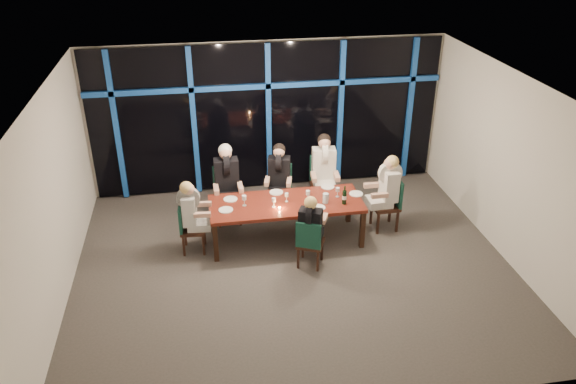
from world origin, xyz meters
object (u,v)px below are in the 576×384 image
object	(u,v)px
diner_end_right	(387,182)
dining_table	(286,206)
diner_far_left	(227,173)
chair_far_left	(227,191)
wine_bottle	(344,197)
water_pitcher	(326,198)
diner_far_right	(324,162)
chair_end_right	(390,201)
diner_near_mid	(311,220)
chair_far_mid	(280,187)
chair_end_left	(188,225)
diner_far_mid	(279,170)
chair_far_right	(323,180)
chair_near_mid	(309,241)
diner_end_left	(191,206)

from	to	relation	value
diner_end_right	dining_table	bearing A→B (deg)	-88.78
diner_far_left	chair_far_left	bearing A→B (deg)	90.00
wine_bottle	water_pitcher	distance (m)	0.32
diner_end_right	diner_far_right	bearing A→B (deg)	-135.51
chair_end_right	diner_near_mid	bearing A→B (deg)	-63.06
chair_far_left	diner_end_right	xyz separation A→B (m)	(2.76, -0.80, 0.35)
chair_far_mid	diner_far_right	size ratio (longest dim) A/B	0.96
chair_end_left	diner_far_mid	size ratio (longest dim) A/B	0.94
chair_end_left	diner_end_right	xyz separation A→B (m)	(3.48, 0.16, 0.43)
chair_far_right	wine_bottle	world-z (taller)	wine_bottle
chair_far_mid	chair_near_mid	xyz separation A→B (m)	(0.19, -1.87, -0.05)
chair_far_right	chair_end_left	bearing A→B (deg)	-150.48
chair_far_right	diner_end_right	distance (m)	1.39
diner_far_mid	chair_end_right	bearing A→B (deg)	-9.72
diner_far_right	chair_far_right	bearing A→B (deg)	90.00
chair_far_right	diner_far_right	xyz separation A→B (m)	(-0.01, -0.09, 0.41)
diner_end_left	diner_near_mid	xyz separation A→B (m)	(1.86, -0.74, -0.02)
chair_end_left	chair_far_mid	bearing A→B (deg)	-53.42
diner_end_right	chair_far_right	bearing A→B (deg)	-138.48
dining_table	chair_far_left	bearing A→B (deg)	136.08
chair_far_left	diner_near_mid	xyz separation A→B (m)	(1.21, -1.71, 0.25)
diner_far_left	diner_end_left	world-z (taller)	diner_far_left
chair_far_right	diner_far_left	distance (m)	1.89
chair_far_right	diner_far_mid	xyz separation A→B (m)	(-0.87, -0.16, 0.35)
chair_end_left	diner_far_right	bearing A→B (deg)	-62.83
chair_end_left	diner_far_right	xyz separation A→B (m)	(2.55, 1.05, 0.49)
chair_near_mid	diner_end_right	world-z (taller)	diner_end_right
diner_far_right	wine_bottle	distance (m)	1.21
diner_far_left	dining_table	bearing A→B (deg)	-42.55
diner_far_left	chair_far_right	bearing A→B (deg)	6.64
diner_far_left	diner_far_mid	distance (m)	0.97
diner_far_right	water_pitcher	bearing A→B (deg)	-95.75
chair_far_left	chair_end_left	distance (m)	1.21
chair_far_right	chair_end_right	size ratio (longest dim) A/B	1.07
chair_near_mid	diner_far_right	size ratio (longest dim) A/B	0.86
chair_far_left	chair_end_left	bearing A→B (deg)	-128.51
diner_far_mid	water_pitcher	distance (m)	1.23
chair_far_left	diner_end_left	xyz separation A→B (m)	(-0.65, -0.97, 0.27)
chair_far_mid	chair_end_right	size ratio (longest dim) A/B	1.00
diner_far_mid	chair_far_mid	bearing A→B (deg)	90.00
chair_far_left	diner_far_left	xyz separation A→B (m)	(0.00, -0.09, 0.41)
diner_far_left	chair_end_right	bearing A→B (deg)	-15.47
chair_far_left	diner_far_left	world-z (taller)	diner_far_left
diner_far_mid	diner_near_mid	distance (m)	1.74
chair_end_left	diner_far_right	distance (m)	2.80
diner_near_mid	wine_bottle	bearing A→B (deg)	-115.52
chair_end_left	chair_end_right	bearing A→B (deg)	-82.51
diner_far_mid	diner_far_right	xyz separation A→B (m)	(0.86, 0.07, 0.06)
chair_far_left	diner_end_left	bearing A→B (deg)	-125.37
dining_table	diner_near_mid	xyz separation A→B (m)	(0.26, -0.80, 0.15)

